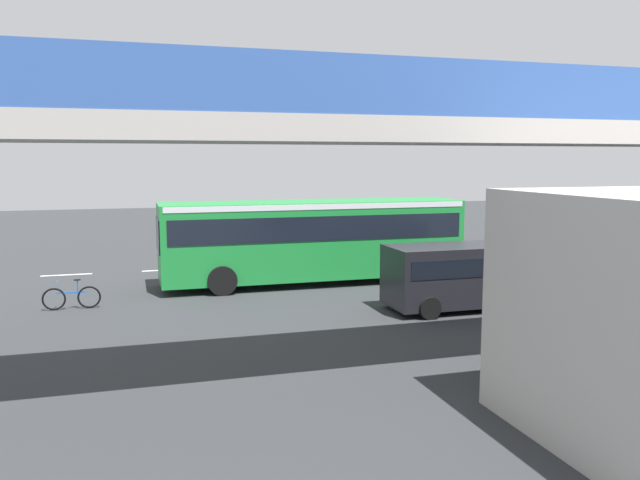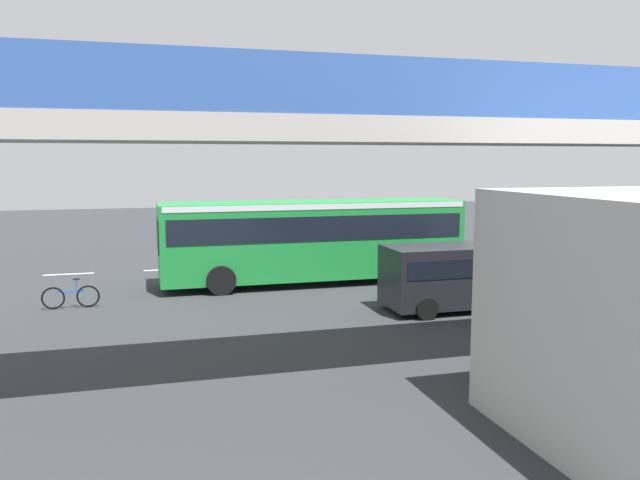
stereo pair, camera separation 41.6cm
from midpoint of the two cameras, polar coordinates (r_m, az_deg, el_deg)
The scene contains 12 objects.
ground at distance 25.43m, azimuth -3.62°, elevation -3.52°, with size 80.00×80.00×0.00m, color #2D3033.
city_bus at distance 24.39m, azimuth -0.16°, elevation 0.51°, with size 11.54×2.85×3.15m.
parked_van at distance 20.72m, azimuth 12.93°, elevation -2.84°, with size 4.80×2.17×2.05m.
bicycle_blue at distance 21.87m, azimuth -20.86°, elevation -4.76°, with size 1.77×0.44×0.96m.
pedestrian at distance 28.01m, azimuth -0.46°, elevation -0.67°, with size 0.38×0.38×1.79m.
traffic_sign at distance 30.35m, azimuth 5.55°, elevation 1.82°, with size 0.08×0.60×2.80m.
lane_dash_leftmost at distance 31.20m, azimuth 9.55°, elevation -1.59°, with size 2.00×0.20×0.01m, color silver.
lane_dash_left at distance 29.73m, azimuth 2.55°, elevation -1.94°, with size 2.00×0.20×0.01m, color silver.
lane_dash_centre at distance 28.74m, azimuth -5.05°, elevation -2.28°, with size 2.00×0.20×0.01m, color silver.
lane_dash_right at distance 28.29m, azimuth -13.05°, elevation -2.59°, with size 2.00×0.20×0.01m, color silver.
lane_dash_rightmost at distance 28.40m, azimuth -21.14°, elevation -2.86°, with size 2.00×0.20×0.01m, color silver.
pedestrian_overpass at distance 13.67m, azimuth 6.74°, elevation 7.87°, with size 26.26×2.60×6.67m.
Camera 2 is at (5.01, 24.49, 4.75)m, focal length 35.83 mm.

